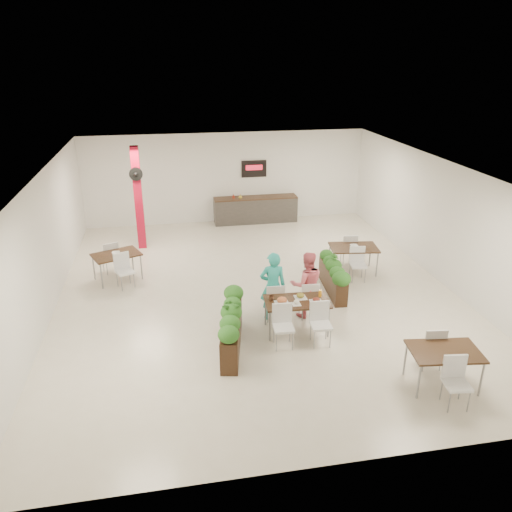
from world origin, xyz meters
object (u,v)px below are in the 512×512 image
Objects in this scene: diner_woman at (307,285)px; side_table_b at (354,251)px; red_column at (138,197)px; planter_left at (232,325)px; side_table_a at (117,258)px; planter_right at (333,273)px; main_table at (296,305)px; diner_man at (273,286)px; service_counter at (255,209)px; side_table_c at (444,356)px.

side_table_b is (1.99, 2.21, -0.16)m from diner_woman.
side_table_b is at bearing -27.23° from red_column.
red_column is 1.50× the size of planter_left.
side_table_a is 6.50m from side_table_b.
planter_right is at bearing -123.44° from side_table_b.
side_table_a is (-4.07, 3.52, -0.00)m from main_table.
diner_woman is (0.80, 0.00, -0.03)m from diner_man.
planter_right is (0.93, -5.98, 0.01)m from service_counter.
diner_woman is 2.98m from side_table_b.
red_column reaches higher than planter_left.
side_table_a and side_table_b have the same top height.
side_table_a is (-4.48, 2.87, -0.17)m from diner_woman.
service_counter reaches higher than planter_right.
diner_man is 0.99× the size of side_table_c.
side_table_a is at bearing -103.85° from red_column.
diner_woman reaches higher than main_table.
main_table is 1.02× the size of side_table_b.
service_counter is 1.54× the size of planter_right.
red_column reaches higher than diner_man.
side_table_b is at bearing 94.50° from side_table_c.
red_column is 6.58m from diner_woman.
side_table_c is at bearing -47.89° from main_table.
diner_man is 2.17m from planter_right.
diner_man is at bearing -148.53° from planter_right.
main_table is (3.49, -5.89, -1.01)m from red_column.
planter_right is 1.46m from side_table_b.
diner_woman reaches higher than planter_left.
planter_left is at bearing -103.79° from service_counter.
red_column is at bearing 120.60° from main_table.
side_table_c is (6.22, -5.90, -0.00)m from side_table_a.
diner_man reaches higher than side_table_a.
diner_man is at bearing 3.38° from diner_woman.
planter_left is at bearing 158.55° from side_table_c.
diner_woman is 0.75× the size of planter_left.
side_table_b is at bearing -28.53° from side_table_a.
main_table is at bearing -129.08° from planter_right.
red_column is at bearing 131.44° from side_table_c.
diner_man reaches higher than side_table_c.
planter_left reaches higher than planter_right.
red_column is 1.94× the size of diner_man.
main_table is 0.87× the size of planter_right.
side_table_b and side_table_c have the same top height.
diner_woman is 0.96× the size of side_table_b.
service_counter is at bearing 86.21° from main_table.
diner_woman is (3.90, -5.24, -0.84)m from red_column.
side_table_b is (2.40, 2.86, 0.00)m from main_table.
diner_man is (3.10, -5.24, -0.82)m from red_column.
service_counter is 1.88× the size of diner_woman.
diner_man is at bearing 120.80° from main_table.
planter_left is at bearing -79.34° from side_table_a.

